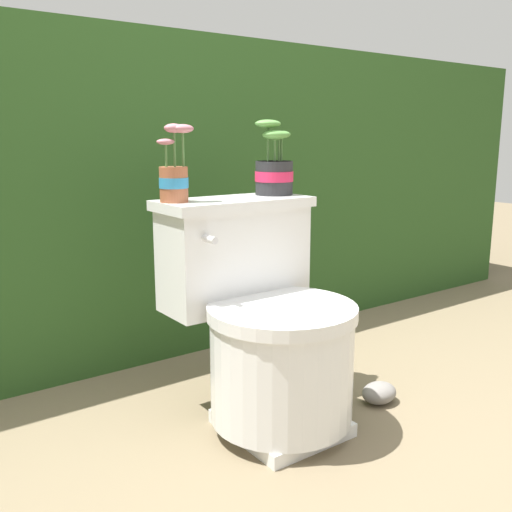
# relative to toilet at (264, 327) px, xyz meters

# --- Properties ---
(ground_plane) EXTENTS (12.00, 12.00, 0.00)m
(ground_plane) POSITION_rel_toilet_xyz_m (0.00, -0.11, -0.29)
(ground_plane) COLOR #75664C
(hedge_backdrop) EXTENTS (4.25, 1.03, 1.21)m
(hedge_backdrop) POSITION_rel_toilet_xyz_m (0.00, 1.12, 0.31)
(hedge_backdrop) COLOR #284C1E
(hedge_backdrop) RESTS_ON ground
(toilet) EXTENTS (0.47, 0.56, 0.65)m
(toilet) POSITION_rel_toilet_xyz_m (0.00, 0.00, 0.00)
(toilet) COLOR silver
(toilet) RESTS_ON ground
(potted_plant_left) EXTENTS (0.11, 0.08, 0.22)m
(potted_plant_left) POSITION_rel_toilet_xyz_m (-0.19, 0.18, 0.44)
(potted_plant_left) COLOR #9E5638
(potted_plant_left) RESTS_ON toilet
(potted_plant_midleft) EXTENTS (0.13, 0.12, 0.24)m
(potted_plant_midleft) POSITION_rel_toilet_xyz_m (0.17, 0.18, 0.44)
(potted_plant_midleft) COLOR #262628
(potted_plant_midleft) RESTS_ON toilet
(garden_stone) EXTENTS (0.12, 0.10, 0.07)m
(garden_stone) POSITION_rel_toilet_xyz_m (0.36, -0.13, -0.26)
(garden_stone) COLOR gray
(garden_stone) RESTS_ON ground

